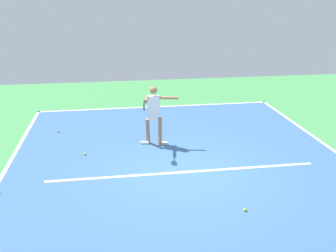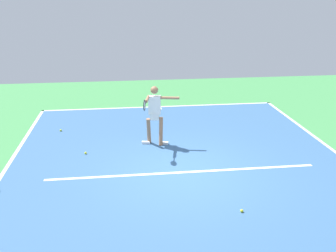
{
  "view_description": "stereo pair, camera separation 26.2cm",
  "coord_description": "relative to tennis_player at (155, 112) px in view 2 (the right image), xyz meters",
  "views": [
    {
      "loc": [
        1.69,
        8.31,
        4.24
      ],
      "look_at": [
        0.26,
        -0.99,
        0.9
      ],
      "focal_mm": 40.36,
      "sensor_mm": 36.0,
      "label": 1
    },
    {
      "loc": [
        1.43,
        8.35,
        4.24
      ],
      "look_at": [
        0.26,
        -0.99,
        0.9
      ],
      "focal_mm": 40.36,
      "sensor_mm": 36.0,
      "label": 2
    }
  ],
  "objects": [
    {
      "name": "court_line_centre_mark",
      "position": [
        -0.53,
        -3.66,
        -1.01
      ],
      "size": [
        0.1,
        0.3,
        0.01
      ],
      "primitive_type": "cube",
      "color": "white",
      "rests_on": "ground_plane"
    },
    {
      "name": "tennis_ball_near_service_line",
      "position": [
        1.98,
        0.47,
        -0.98
      ],
      "size": [
        0.07,
        0.07,
        0.07
      ],
      "primitive_type": "sphere",
      "color": "yellow",
      "rests_on": "ground_plane"
    },
    {
      "name": "tennis_ball_by_baseline",
      "position": [
        2.93,
        -1.49,
        -0.98
      ],
      "size": [
        0.07,
        0.07,
        0.07
      ],
      "primitive_type": "sphere",
      "color": "#CCE033",
      "rests_on": "ground_plane"
    },
    {
      "name": "court_line_baseline_near",
      "position": [
        -0.53,
        -3.86,
        -1.01
      ],
      "size": [
        9.01,
        0.1,
        0.01
      ],
      "primitive_type": "cube",
      "color": "white",
      "rests_on": "ground_plane"
    },
    {
      "name": "tennis_player",
      "position": [
        0.0,
        0.0,
        0.0
      ],
      "size": [
        1.1,
        1.18,
        1.76
      ],
      "rotation": [
        0.0,
        0.0,
        -0.19
      ],
      "color": "#9E7051",
      "rests_on": "ground_plane"
    },
    {
      "name": "court_line_service",
      "position": [
        -0.53,
        1.92,
        -1.01
      ],
      "size": [
        6.76,
        0.1,
        0.01
      ],
      "primitive_type": "cube",
      "color": "white",
      "rests_on": "ground_plane"
    },
    {
      "name": "tennis_ball_by_sideline",
      "position": [
        -1.42,
        3.85,
        -0.98
      ],
      "size": [
        0.07,
        0.07,
        0.07
      ],
      "primitive_type": "sphere",
      "color": "yellow",
      "rests_on": "ground_plane"
    },
    {
      "name": "ground_plane",
      "position": [
        -0.53,
        1.94,
        -1.01
      ],
      "size": [
        21.21,
        21.21,
        0.0
      ],
      "primitive_type": "plane",
      "color": "#428E4C"
    },
    {
      "name": "court_surface",
      "position": [
        -0.53,
        1.94,
        -1.01
      ],
      "size": [
        9.01,
        11.71,
        0.0
      ],
      "primitive_type": "cube",
      "color": "#38608E",
      "rests_on": "ground_plane"
    }
  ]
}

